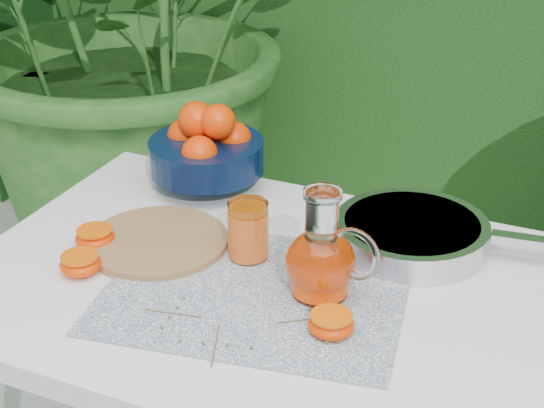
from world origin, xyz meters
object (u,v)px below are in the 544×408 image
at_px(cutting_board, 158,242).
at_px(fruit_bowl, 207,148).
at_px(juice_pitcher, 322,260).
at_px(saute_pan, 414,233).
at_px(white_table, 267,320).

relative_size(cutting_board, fruit_bowl, 0.89).
distance_m(juice_pitcher, saute_pan, 0.23).
height_order(white_table, cutting_board, cutting_board).
relative_size(cutting_board, juice_pitcher, 1.36).
relative_size(fruit_bowl, saute_pan, 0.57).
bearing_deg(saute_pan, juice_pitcher, -113.64).
height_order(white_table, fruit_bowl, fruit_bowl).
bearing_deg(fruit_bowl, juice_pitcher, -38.86).
xyz_separation_m(fruit_bowl, saute_pan, (0.44, -0.07, -0.05)).
bearing_deg(white_table, cutting_board, 174.25).
relative_size(juice_pitcher, saute_pan, 0.38).
bearing_deg(juice_pitcher, cutting_board, 174.25).
xyz_separation_m(white_table, fruit_bowl, (-0.25, 0.27, 0.16)).
height_order(fruit_bowl, saute_pan, fruit_bowl).
xyz_separation_m(fruit_bowl, juice_pitcher, (0.35, -0.28, -0.02)).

